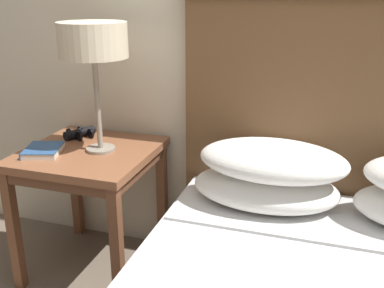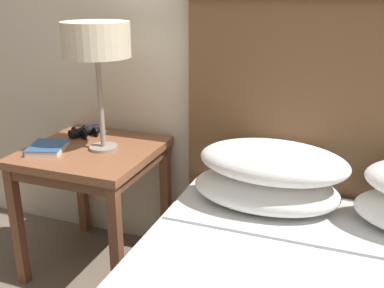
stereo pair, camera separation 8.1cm
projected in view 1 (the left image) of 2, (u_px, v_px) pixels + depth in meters
nightstand at (90, 166)px, 2.07m from camera, size 0.58×0.58×0.62m
table_lamp at (93, 43)px, 1.88m from camera, size 0.29×0.29×0.57m
book_on_nightstand at (43, 150)px, 2.00m from camera, size 0.20×0.22×0.03m
binoculars_pair at (80, 133)px, 2.21m from camera, size 0.16×0.16×0.05m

